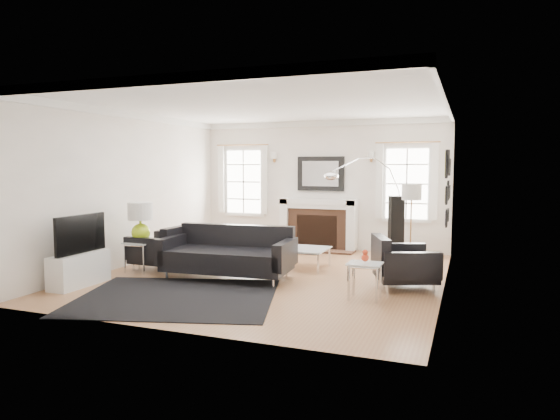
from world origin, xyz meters
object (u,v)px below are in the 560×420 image
at_px(sofa, 229,255).
at_px(armchair_right, 401,264).
at_px(coffee_table, 304,250).
at_px(armchair_left, 164,249).
at_px(fireplace, 318,225).
at_px(arc_floor_lamp, 367,202).
at_px(gourd_lamp, 140,219).

xyz_separation_m(sofa, armchair_right, (2.70, 0.31, -0.02)).
bearing_deg(coffee_table, armchair_right, -25.09).
bearing_deg(armchair_left, fireplace, 57.04).
bearing_deg(armchair_right, armchair_left, -178.23).
distance_m(sofa, armchair_right, 2.72).
height_order(fireplace, coffee_table, fireplace).
xyz_separation_m(armchair_left, arc_floor_lamp, (3.14, 2.34, 0.76)).
xyz_separation_m(coffee_table, gourd_lamp, (-2.55, -1.26, 0.58)).
distance_m(coffee_table, gourd_lamp, 2.90).
relative_size(armchair_left, armchair_right, 0.84).
relative_size(armchair_right, gourd_lamp, 1.74).
relative_size(armchair_left, arc_floor_lamp, 0.48).
xyz_separation_m(sofa, armchair_left, (-1.38, 0.18, -0.02)).
height_order(fireplace, armchair_right, fireplace).
bearing_deg(arc_floor_lamp, gourd_lamp, -142.15).
bearing_deg(armchair_right, coffee_table, 154.91).
height_order(armchair_right, arc_floor_lamp, arc_floor_lamp).
bearing_deg(armchair_right, sofa, -173.50).
relative_size(sofa, gourd_lamp, 3.20).
bearing_deg(sofa, gourd_lamp, -175.97).
relative_size(armchair_left, coffee_table, 1.22).
xyz_separation_m(fireplace, sofa, (-0.57, -3.18, -0.17)).
height_order(fireplace, arc_floor_lamp, arc_floor_lamp).
bearing_deg(gourd_lamp, coffee_table, 26.36).
bearing_deg(coffee_table, sofa, -128.49).
relative_size(fireplace, coffee_table, 2.09).
xyz_separation_m(sofa, coffee_table, (0.91, 1.15, -0.05)).
relative_size(armchair_left, gourd_lamp, 1.46).
bearing_deg(gourd_lamp, armchair_right, 5.57).
bearing_deg(arc_floor_lamp, sofa, -124.93).
distance_m(sofa, armchair_left, 1.39).
height_order(sofa, arc_floor_lamp, arc_floor_lamp).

